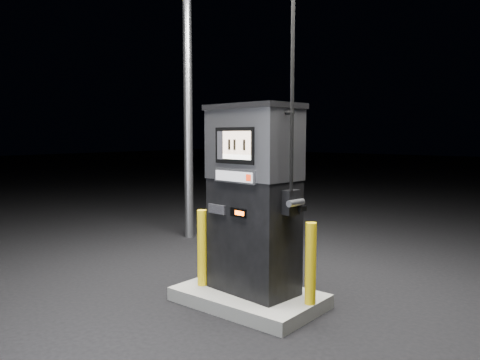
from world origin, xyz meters
The scene contains 5 objects.
ground centered at (0.00, 0.00, 0.00)m, with size 80.00×80.00×0.00m, color black.
pump_island centered at (0.00, 0.00, 0.07)m, with size 1.60×1.00×0.15m, color slate.
fuel_dispenser centered at (0.04, 0.04, 1.22)m, with size 1.17×0.71×4.31m.
bollard_left centered at (-0.55, -0.17, 0.59)m, with size 0.12×0.12×0.89m, color yellow.
bollard_right centered at (0.74, 0.09, 0.58)m, with size 0.11×0.11×0.85m, color yellow.
Camera 1 is at (3.17, -4.00, 1.90)m, focal length 35.00 mm.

